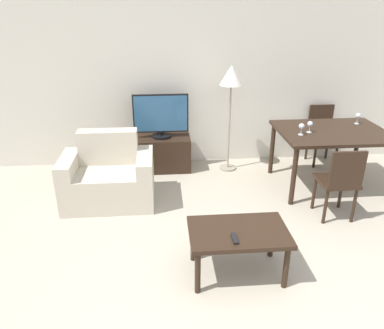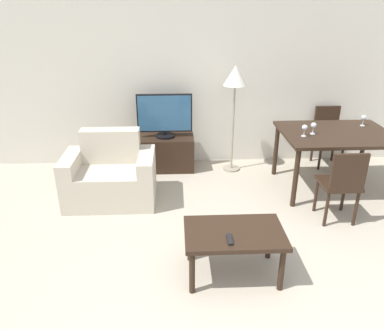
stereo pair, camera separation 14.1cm
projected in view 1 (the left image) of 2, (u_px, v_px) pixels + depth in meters
name	position (u px, v px, depth m)	size (l,w,h in m)	color
ground_plane	(257.00, 329.00, 2.82)	(18.00, 18.00, 0.00)	#B2A893
wall_back	(207.00, 72.00, 5.31)	(7.10, 0.06, 2.70)	silver
armchair	(109.00, 178.00, 4.51)	(1.07, 0.69, 0.85)	beige
tv_stand	(162.00, 153.00, 5.43)	(0.81, 0.45, 0.49)	black
tv	(161.00, 116.00, 5.20)	(0.77, 0.27, 0.62)	black
coffee_table	(238.00, 236.00, 3.25)	(0.86, 0.55, 0.45)	black
dining_table	(332.00, 137.00, 4.75)	(1.36, 1.03, 0.77)	black
dining_chair_near	(340.00, 180.00, 4.06)	(0.40, 0.40, 0.86)	black
dining_chair_far	(322.00, 131.00, 5.60)	(0.40, 0.40, 0.86)	black
floor_lamp	(231.00, 81.00, 5.01)	(0.32, 0.32, 1.50)	gray
remote_primary	(235.00, 238.00, 3.10)	(0.04, 0.15, 0.02)	black
wine_glass_left	(310.00, 125.00, 4.60)	(0.07, 0.07, 0.15)	silver
wine_glass_center	(358.00, 116.00, 4.93)	(0.07, 0.07, 0.15)	silver
wine_glass_right	(302.00, 127.00, 4.52)	(0.07, 0.07, 0.15)	silver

